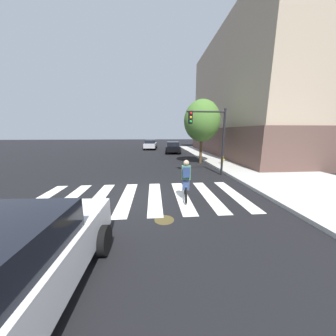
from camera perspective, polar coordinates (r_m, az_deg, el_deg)
The scene contains 11 objects.
ground_plane at distance 7.75m, azimuth -9.85°, elevation -9.51°, with size 120.00×120.00×0.00m, color black.
sidewalk at distance 11.11m, azimuth 42.08°, elevation -5.47°, with size 6.50×50.00×0.15m, color #B2AFA8.
crosswalk_stripes at distance 7.73m, azimuth -8.87°, elevation -9.47°, with size 8.96×3.84×0.01m.
manhole_cover at distance 5.85m, azimuth -1.25°, elevation -16.69°, with size 0.64×0.64×0.01m, color #473D1E.
sedan_mid at distance 23.48m, azimuth 1.59°, elevation 6.87°, with size 2.27×4.44×1.49m.
sedan_far at distance 28.67m, azimuth -5.83°, elevation 7.73°, with size 2.32×4.50×1.51m.
cyclist at distance 7.18m, azimuth 5.91°, elevation -4.02°, with size 0.39×1.70×1.69m.
traffic_light_near at distance 11.36m, azimuth 14.01°, elevation 11.81°, with size 2.47×0.28×4.20m.
fire_hydrant at distance 15.34m, azimuth 17.41°, elevation 2.79°, with size 0.33×0.22×0.78m.
street_tree_near at distance 15.83m, azimuth 11.11°, elevation 14.99°, with size 3.11×3.11×5.53m.
corner_building at distance 26.51m, azimuth 35.30°, elevation 18.24°, with size 18.68×19.90×13.52m.
Camera 1 is at (0.72, -7.19, 2.79)m, focal length 18.51 mm.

